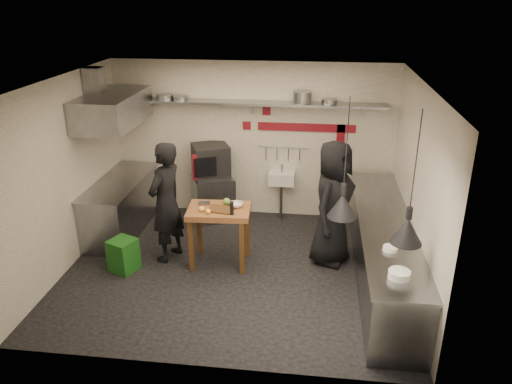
# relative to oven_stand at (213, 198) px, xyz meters

# --- Properties ---
(floor) EXTENTS (5.00, 5.00, 0.00)m
(floor) POSITION_rel_oven_stand_xyz_m (0.68, -1.75, -0.40)
(floor) COLOR black
(floor) RESTS_ON ground
(ceiling) EXTENTS (5.00, 5.00, 0.00)m
(ceiling) POSITION_rel_oven_stand_xyz_m (0.68, -1.75, 2.40)
(ceiling) COLOR beige
(ceiling) RESTS_ON floor
(wall_back) EXTENTS (5.00, 0.04, 2.80)m
(wall_back) POSITION_rel_oven_stand_xyz_m (0.68, 0.35, 1.00)
(wall_back) COLOR silver
(wall_back) RESTS_ON floor
(wall_front) EXTENTS (5.00, 0.04, 2.80)m
(wall_front) POSITION_rel_oven_stand_xyz_m (0.68, -3.85, 1.00)
(wall_front) COLOR silver
(wall_front) RESTS_ON floor
(wall_left) EXTENTS (0.04, 4.20, 2.80)m
(wall_left) POSITION_rel_oven_stand_xyz_m (-1.82, -1.75, 1.00)
(wall_left) COLOR silver
(wall_left) RESTS_ON floor
(wall_right) EXTENTS (0.04, 4.20, 2.80)m
(wall_right) POSITION_rel_oven_stand_xyz_m (3.18, -1.75, 1.00)
(wall_right) COLOR silver
(wall_right) RESTS_ON floor
(red_band_horiz) EXTENTS (1.70, 0.02, 0.14)m
(red_band_horiz) POSITION_rel_oven_stand_xyz_m (1.63, 0.33, 1.28)
(red_band_horiz) COLOR maroon
(red_band_horiz) RESTS_ON wall_back
(red_band_vert) EXTENTS (0.14, 0.02, 1.10)m
(red_band_vert) POSITION_rel_oven_stand_xyz_m (2.23, 0.33, 0.80)
(red_band_vert) COLOR maroon
(red_band_vert) RESTS_ON wall_back
(red_tile_a) EXTENTS (0.14, 0.02, 0.14)m
(red_tile_a) POSITION_rel_oven_stand_xyz_m (0.93, 0.33, 1.55)
(red_tile_a) COLOR maroon
(red_tile_a) RESTS_ON wall_back
(red_tile_b) EXTENTS (0.14, 0.02, 0.14)m
(red_tile_b) POSITION_rel_oven_stand_xyz_m (0.58, 0.33, 1.28)
(red_tile_b) COLOR maroon
(red_tile_b) RESTS_ON wall_back
(back_shelf) EXTENTS (4.60, 0.34, 0.04)m
(back_shelf) POSITION_rel_oven_stand_xyz_m (0.68, 0.17, 1.72)
(back_shelf) COLOR slate
(back_shelf) RESTS_ON wall_back
(shelf_bracket_left) EXTENTS (0.04, 0.06, 0.24)m
(shelf_bracket_left) POSITION_rel_oven_stand_xyz_m (-1.22, 0.32, 1.62)
(shelf_bracket_left) COLOR slate
(shelf_bracket_left) RESTS_ON wall_back
(shelf_bracket_mid) EXTENTS (0.04, 0.06, 0.24)m
(shelf_bracket_mid) POSITION_rel_oven_stand_xyz_m (0.68, 0.32, 1.62)
(shelf_bracket_mid) COLOR slate
(shelf_bracket_mid) RESTS_ON wall_back
(shelf_bracket_right) EXTENTS (0.04, 0.06, 0.24)m
(shelf_bracket_right) POSITION_rel_oven_stand_xyz_m (2.58, 0.32, 1.62)
(shelf_bracket_right) COLOR slate
(shelf_bracket_right) RESTS_ON wall_back
(pan_far_left) EXTENTS (0.35, 0.35, 0.09)m
(pan_far_left) POSITION_rel_oven_stand_xyz_m (-0.83, 0.17, 1.79)
(pan_far_left) COLOR slate
(pan_far_left) RESTS_ON back_shelf
(pan_mid_left) EXTENTS (0.32, 0.32, 0.07)m
(pan_mid_left) POSITION_rel_oven_stand_xyz_m (-0.55, 0.17, 1.78)
(pan_mid_left) COLOR slate
(pan_mid_left) RESTS_ON back_shelf
(stock_pot) EXTENTS (0.36, 0.36, 0.20)m
(stock_pot) POSITION_rel_oven_stand_xyz_m (1.54, 0.17, 1.84)
(stock_pot) COLOR slate
(stock_pot) RESTS_ON back_shelf
(pan_right) EXTENTS (0.28, 0.28, 0.08)m
(pan_right) POSITION_rel_oven_stand_xyz_m (2.00, 0.17, 1.78)
(pan_right) COLOR slate
(pan_right) RESTS_ON back_shelf
(oven_stand) EXTENTS (0.89, 0.86, 0.80)m
(oven_stand) POSITION_rel_oven_stand_xyz_m (0.00, 0.00, 0.00)
(oven_stand) COLOR slate
(oven_stand) RESTS_ON floor
(combi_oven) EXTENTS (0.78, 0.76, 0.58)m
(combi_oven) POSITION_rel_oven_stand_xyz_m (-0.03, 0.05, 0.69)
(combi_oven) COLOR black
(combi_oven) RESTS_ON oven_stand
(oven_door) EXTENTS (0.46, 0.23, 0.46)m
(oven_door) POSITION_rel_oven_stand_xyz_m (-0.05, -0.25, 0.69)
(oven_door) COLOR maroon
(oven_door) RESTS_ON combi_oven
(oven_glass) EXTENTS (0.36, 0.18, 0.34)m
(oven_glass) POSITION_rel_oven_stand_xyz_m (-0.05, -0.29, 0.69)
(oven_glass) COLOR black
(oven_glass) RESTS_ON oven_door
(hand_sink) EXTENTS (0.46, 0.34, 0.22)m
(hand_sink) POSITION_rel_oven_stand_xyz_m (1.23, 0.17, 0.38)
(hand_sink) COLOR silver
(hand_sink) RESTS_ON wall_back
(sink_tap) EXTENTS (0.03, 0.03, 0.14)m
(sink_tap) POSITION_rel_oven_stand_xyz_m (1.23, 0.17, 0.56)
(sink_tap) COLOR slate
(sink_tap) RESTS_ON hand_sink
(sink_drain) EXTENTS (0.06, 0.06, 0.66)m
(sink_drain) POSITION_rel_oven_stand_xyz_m (1.23, 0.13, -0.06)
(sink_drain) COLOR slate
(sink_drain) RESTS_ON floor
(utensil_rail) EXTENTS (0.90, 0.02, 0.02)m
(utensil_rail) POSITION_rel_oven_stand_xyz_m (1.23, 0.31, 0.92)
(utensil_rail) COLOR slate
(utensil_rail) RESTS_ON wall_back
(counter_right) EXTENTS (0.70, 3.80, 0.90)m
(counter_right) POSITION_rel_oven_stand_xyz_m (2.83, -1.75, 0.05)
(counter_right) COLOR slate
(counter_right) RESTS_ON floor
(counter_right_top) EXTENTS (0.76, 3.90, 0.03)m
(counter_right_top) POSITION_rel_oven_stand_xyz_m (2.83, -1.75, 0.52)
(counter_right_top) COLOR slate
(counter_right_top) RESTS_ON counter_right
(plate_stack) EXTENTS (0.27, 0.27, 0.09)m
(plate_stack) POSITION_rel_oven_stand_xyz_m (2.80, -3.22, 0.57)
(plate_stack) COLOR silver
(plate_stack) RESTS_ON counter_right_top
(small_bowl_right) EXTENTS (0.21, 0.21, 0.05)m
(small_bowl_right) POSITION_rel_oven_stand_xyz_m (2.78, -2.59, 0.56)
(small_bowl_right) COLOR silver
(small_bowl_right) RESTS_ON counter_right_top
(counter_left) EXTENTS (0.70, 1.90, 0.90)m
(counter_left) POSITION_rel_oven_stand_xyz_m (-1.47, -0.70, 0.05)
(counter_left) COLOR slate
(counter_left) RESTS_ON floor
(counter_left_top) EXTENTS (0.76, 2.00, 0.03)m
(counter_left_top) POSITION_rel_oven_stand_xyz_m (-1.47, -0.70, 0.52)
(counter_left_top) COLOR slate
(counter_left_top) RESTS_ON counter_left
(extractor_hood) EXTENTS (0.78, 1.60, 0.50)m
(extractor_hood) POSITION_rel_oven_stand_xyz_m (-1.42, -0.70, 1.75)
(extractor_hood) COLOR slate
(extractor_hood) RESTS_ON ceiling
(hood_duct) EXTENTS (0.28, 0.28, 0.50)m
(hood_duct) POSITION_rel_oven_stand_xyz_m (-1.67, -0.70, 2.15)
(hood_duct) COLOR slate
(hood_duct) RESTS_ON ceiling
(green_bin) EXTENTS (0.46, 0.46, 0.50)m
(green_bin) POSITION_rel_oven_stand_xyz_m (-0.96, -1.97, -0.15)
(green_bin) COLOR #175317
(green_bin) RESTS_ON floor
(prep_table) EXTENTS (0.96, 0.69, 0.92)m
(prep_table) POSITION_rel_oven_stand_xyz_m (0.43, -1.59, 0.06)
(prep_table) COLOR brown
(prep_table) RESTS_ON floor
(cutting_board) EXTENTS (0.41, 0.32, 0.02)m
(cutting_board) POSITION_rel_oven_stand_xyz_m (0.47, -1.65, 0.53)
(cutting_board) COLOR #4F3118
(cutting_board) RESTS_ON prep_table
(pepper_mill) EXTENTS (0.06, 0.06, 0.20)m
(pepper_mill) POSITION_rel_oven_stand_xyz_m (0.66, -1.77, 0.62)
(pepper_mill) COLOR black
(pepper_mill) RESTS_ON prep_table
(lemon_a) EXTENTS (0.10, 0.10, 0.08)m
(lemon_a) POSITION_rel_oven_stand_xyz_m (0.20, -1.72, 0.56)
(lemon_a) COLOR #FFC547
(lemon_a) RESTS_ON prep_table
(lemon_b) EXTENTS (0.09, 0.09, 0.07)m
(lemon_b) POSITION_rel_oven_stand_xyz_m (0.31, -1.79, 0.56)
(lemon_b) COLOR #FFC547
(lemon_b) RESTS_ON prep_table
(veg_ball) EXTENTS (0.14, 0.14, 0.11)m
(veg_ball) POSITION_rel_oven_stand_xyz_m (0.52, -1.44, 0.57)
(veg_ball) COLOR #5C9138
(veg_ball) RESTS_ON prep_table
(steel_tray) EXTENTS (0.19, 0.15, 0.03)m
(steel_tray) POSITION_rel_oven_stand_xyz_m (0.18, -1.46, 0.54)
(steel_tray) COLOR slate
(steel_tray) RESTS_ON prep_table
(bowl) EXTENTS (0.24, 0.24, 0.06)m
(bowl) POSITION_rel_oven_stand_xyz_m (0.67, -1.50, 0.55)
(bowl) COLOR silver
(bowl) RESTS_ON prep_table
(heat_lamp_near) EXTENTS (0.45, 0.45, 1.51)m
(heat_lamp_near) POSITION_rel_oven_stand_xyz_m (2.17, -2.45, 1.64)
(heat_lamp_near) COLOR black
(heat_lamp_near) RESTS_ON ceiling
(heat_lamp_far) EXTENTS (0.41, 0.41, 1.54)m
(heat_lamp_far) POSITION_rel_oven_stand_xyz_m (2.86, -3.01, 1.63)
(heat_lamp_far) COLOR black
(heat_lamp_far) RESTS_ON ceiling
(chef_left) EXTENTS (0.66, 0.80, 1.88)m
(chef_left) POSITION_rel_oven_stand_xyz_m (-0.39, -1.52, 0.54)
(chef_left) COLOR black
(chef_left) RESTS_ON floor
(chef_right) EXTENTS (0.95, 1.11, 1.93)m
(chef_right) POSITION_rel_oven_stand_xyz_m (2.10, -1.28, 0.56)
(chef_right) COLOR black
(chef_right) RESTS_ON floor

